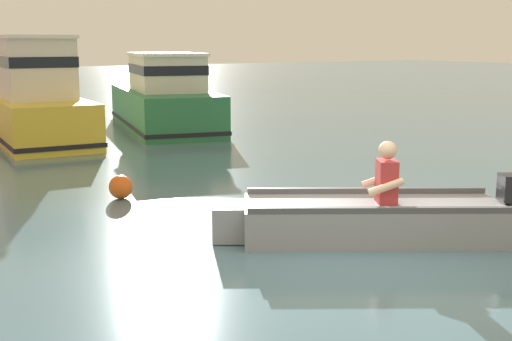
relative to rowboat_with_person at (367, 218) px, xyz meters
name	(u,v)px	position (x,y,z in m)	size (l,w,h in m)	color
ground_plane	(346,263)	(-0.82, -0.61, -0.25)	(120.00, 120.00, 0.00)	slate
rowboat_with_person	(367,218)	(0.00, 0.00, 0.00)	(3.43, 2.53, 1.19)	gray
moored_boat_yellow	(33,102)	(-1.40, 10.73, 0.67)	(2.22, 6.37, 2.50)	gold
moored_boat_green	(165,100)	(2.13, 10.87, 0.53)	(3.30, 6.21, 2.07)	#287042
mooring_buoy	(121,187)	(-1.82, 3.54, -0.07)	(0.36, 0.36, 0.36)	#E55919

